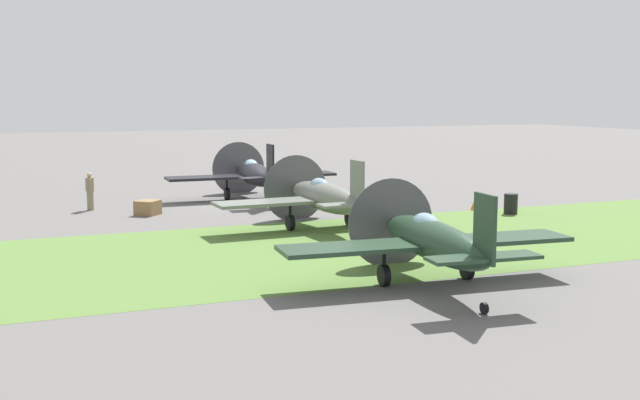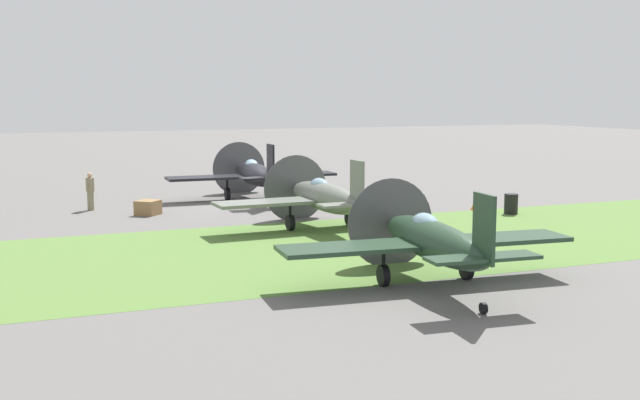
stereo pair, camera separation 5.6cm
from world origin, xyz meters
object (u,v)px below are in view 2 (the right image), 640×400
object	(u,v)px
runway_marker_cone	(474,205)
supply_crate	(148,208)
airplane_lead	(254,174)
airplane_trail	(431,240)
airplane_wingman	(324,197)
fuel_drum	(511,204)
ground_crew_chief	(90,190)

from	to	relation	value
runway_marker_cone	supply_crate	bearing A→B (deg)	163.80
airplane_lead	airplane_trail	size ratio (longest dim) A/B	1.02
airplane_lead	airplane_wingman	bearing A→B (deg)	-88.81
airplane_wingman	fuel_drum	size ratio (longest dim) A/B	9.54
airplane_wingman	ground_crew_chief	size ratio (longest dim) A/B	4.96
airplane_trail	supply_crate	bearing A→B (deg)	112.92
airplane_lead	supply_crate	size ratio (longest dim) A/B	9.62
airplane_wingman	runway_marker_cone	bearing A→B (deg)	12.45
fuel_drum	supply_crate	size ratio (longest dim) A/B	1.00
airplane_lead	fuel_drum	distance (m)	12.76
airplane_lead	airplane_wingman	xyz separation A→B (m)	(0.00, -9.36, -0.01)
airplane_lead	fuel_drum	size ratio (longest dim) A/B	9.62
ground_crew_chief	runway_marker_cone	xyz separation A→B (m)	(16.36, -6.47, -0.69)
airplane_lead	airplane_wingman	size ratio (longest dim) A/B	1.01
airplane_trail	runway_marker_cone	xyz separation A→B (m)	(8.96, 11.51, -1.05)
airplane_trail	fuel_drum	xyz separation A→B (m)	(9.78, 9.87, -0.82)
airplane_wingman	airplane_trail	world-z (taller)	airplane_wingman
fuel_drum	runway_marker_cone	bearing A→B (deg)	116.68
ground_crew_chief	airplane_lead	bearing A→B (deg)	-86.43
airplane_wingman	supply_crate	world-z (taller)	airplane_wingman
ground_crew_chief	fuel_drum	size ratio (longest dim) A/B	1.92
runway_marker_cone	airplane_lead	bearing A→B (deg)	139.24
supply_crate	runway_marker_cone	bearing A→B (deg)	-16.20
airplane_wingman	supply_crate	size ratio (longest dim) A/B	9.54
runway_marker_cone	airplane_wingman	bearing A→B (deg)	-165.49
airplane_trail	supply_crate	xyz separation A→B (m)	(-5.19, 15.62, -0.95)
ground_crew_chief	fuel_drum	xyz separation A→B (m)	(17.18, -8.10, -0.46)
airplane_lead	airplane_trail	distance (m)	18.72
airplane_wingman	ground_crew_chief	distance (m)	11.78
airplane_trail	supply_crate	distance (m)	16.48
ground_crew_chief	supply_crate	xyz separation A→B (m)	(2.21, -2.36, -0.59)
airplane_wingman	fuel_drum	world-z (taller)	airplane_wingman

